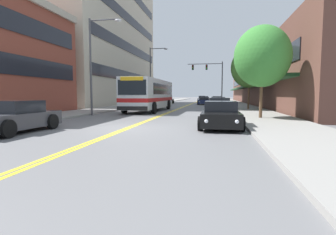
{
  "coord_description": "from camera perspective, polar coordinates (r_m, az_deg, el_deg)",
  "views": [
    {
      "loc": [
        4.09,
        -11.92,
        1.59
      ],
      "look_at": [
        -1.36,
        18.11,
        -1.08
      ],
      "focal_mm": 28.0,
      "sensor_mm": 36.0,
      "label": 1
    }
  ],
  "objects": [
    {
      "name": "street_tree_right_mid",
      "position": [
        27.92,
        17.28,
        10.31
      ],
      "size": [
        3.63,
        3.63,
        6.15
      ],
      "color": "brown",
      "rests_on": "sidewalk_right"
    },
    {
      "name": "car_champagne_parked_right_far",
      "position": [
        30.5,
        10.86,
        3.1
      ],
      "size": [
        2.06,
        4.66,
        1.32
      ],
      "color": "beige",
      "rests_on": "ground_plane"
    },
    {
      "name": "storefront_row_right",
      "position": [
        49.84,
        21.21,
        7.09
      ],
      "size": [
        9.1,
        68.0,
        7.39
      ],
      "color": "brown",
      "rests_on": "ground_plane"
    },
    {
      "name": "car_beige_parked_right_mid",
      "position": [
        50.49,
        10.6,
        3.79
      ],
      "size": [
        2.16,
        4.29,
        1.28
      ],
      "color": "#BCAD89",
      "rests_on": "ground_plane"
    },
    {
      "name": "car_silver_parked_right_end",
      "position": [
        20.69,
        11.12,
        2.21
      ],
      "size": [
        2.02,
        4.22,
        1.35
      ],
      "color": "#B7B7BC",
      "rests_on": "ground_plane"
    },
    {
      "name": "sidewalk_right",
      "position": [
        49.05,
        14.1,
        3.08
      ],
      "size": [
        3.67,
        106.0,
        0.13
      ],
      "color": "gray",
      "rests_on": "ground_plane"
    },
    {
      "name": "traffic_signal_mast",
      "position": [
        48.61,
        9.33,
        9.33
      ],
      "size": [
        6.31,
        0.38,
        7.49
      ],
      "color": "#47474C",
      "rests_on": "ground_plane"
    },
    {
      "name": "car_white_moving_second",
      "position": [
        71.02,
        8.16,
        4.14
      ],
      "size": [
        1.97,
        4.34,
        1.2
      ],
      "color": "white",
      "rests_on": "ground_plane"
    },
    {
      "name": "street_lamp_left_near",
      "position": [
        21.0,
        -15.52,
        12.53
      ],
      "size": [
        2.63,
        0.28,
        7.27
      ],
      "color": "#47474C",
      "rests_on": "ground_plane"
    },
    {
      "name": "car_slate_blue_moving_lead",
      "position": [
        63.98,
        7.41,
        4.08
      ],
      "size": [
        1.99,
        4.52,
        1.3
      ],
      "color": "#475675",
      "rests_on": "ground_plane"
    },
    {
      "name": "car_charcoal_parked_left_near",
      "position": [
        46.17,
        -0.21,
        3.76
      ],
      "size": [
        2.04,
        4.27,
        1.26
      ],
      "color": "#232328",
      "rests_on": "ground_plane"
    },
    {
      "name": "car_navy_moving_third",
      "position": [
        42.58,
        7.89,
        3.58
      ],
      "size": [
        2.05,
        4.14,
        1.2
      ],
      "color": "#19234C",
      "rests_on": "ground_plane"
    },
    {
      "name": "car_dark_grey_parked_left_mid",
      "position": [
        12.78,
        -30.59,
        -0.03
      ],
      "size": [
        2.07,
        4.42,
        1.34
      ],
      "color": "#38383D",
      "rests_on": "ground_plane"
    },
    {
      "name": "car_black_parked_right_foreground",
      "position": [
        12.92,
        11.36,
        0.47
      ],
      "size": [
        2.0,
        4.35,
        1.27
      ],
      "color": "black",
      "rests_on": "ground_plane"
    },
    {
      "name": "street_lamp_left_far",
      "position": [
        38.59,
        -3.33,
        10.02
      ],
      "size": [
        2.65,
        0.28,
        8.34
      ],
      "color": "#47474C",
      "rests_on": "ground_plane"
    },
    {
      "name": "office_tower_left",
      "position": [
        47.46,
        -15.67,
        22.02
      ],
      "size": [
        12.08,
        30.73,
        31.24
      ],
      "color": "beige",
      "rests_on": "ground_plane"
    },
    {
      "name": "ground_plane",
      "position": [
        49.12,
        5.51,
        3.13
      ],
      "size": [
        240.0,
        240.0,
        0.0
      ],
      "primitive_type": "plane",
      "color": "slate"
    },
    {
      "name": "street_tree_right_near",
      "position": [
        17.7,
        19.83,
        12.39
      ],
      "size": [
        3.46,
        3.46,
        5.73
      ],
      "color": "brown",
      "rests_on": "sidewalk_right"
    },
    {
      "name": "city_bus",
      "position": [
        25.81,
        -3.89,
        5.23
      ],
      "size": [
        2.86,
        11.29,
        2.99
      ],
      "color": "silver",
      "rests_on": "ground_plane"
    },
    {
      "name": "centre_line",
      "position": [
        49.12,
        5.51,
        3.13
      ],
      "size": [
        0.34,
        106.0,
        0.01
      ],
      "color": "yellow",
      "rests_on": "ground_plane"
    },
    {
      "name": "sidewalk_left",
      "position": [
        50.26,
        -2.86,
        3.26
      ],
      "size": [
        3.67,
        106.0,
        0.13
      ],
      "color": "gray",
      "rests_on": "ground_plane"
    }
  ]
}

